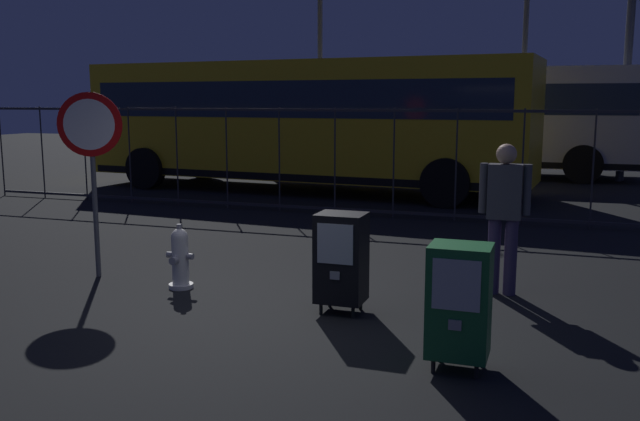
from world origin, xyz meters
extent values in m
plane|color=black|center=(0.00, 0.00, 0.00)|extent=(60.00, 60.00, 0.00)
cylinder|color=silver|center=(-1.21, 0.66, 0.03)|extent=(0.28, 0.28, 0.05)
cylinder|color=silver|center=(-1.21, 0.66, 0.33)|extent=(0.19, 0.19, 0.55)
sphere|color=silver|center=(-1.21, 0.66, 0.60)|extent=(0.19, 0.19, 0.19)
cylinder|color=gray|center=(-1.21, 0.66, 0.72)|extent=(0.06, 0.06, 0.05)
cylinder|color=gray|center=(-1.21, 0.53, 0.35)|extent=(0.09, 0.08, 0.09)
cylinder|color=gray|center=(-1.34, 0.66, 0.38)|extent=(0.07, 0.07, 0.07)
cylinder|color=gray|center=(-1.08, 0.66, 0.38)|extent=(0.07, 0.07, 0.07)
cylinder|color=black|center=(0.64, 0.26, 0.06)|extent=(0.04, 0.04, 0.12)
cylinder|color=black|center=(0.97, 0.26, 0.06)|extent=(0.04, 0.04, 0.12)
cylinder|color=black|center=(0.64, 0.54, 0.06)|extent=(0.04, 0.04, 0.12)
cylinder|color=black|center=(0.97, 0.54, 0.06)|extent=(0.04, 0.04, 0.12)
cube|color=black|center=(0.81, 0.40, 0.57)|extent=(0.48, 0.40, 0.90)
cube|color=#B2B7BF|center=(0.81, 0.19, 0.75)|extent=(0.36, 0.01, 0.40)
cube|color=gray|center=(0.81, 0.19, 0.43)|extent=(0.10, 0.02, 0.08)
cylinder|color=black|center=(1.97, -0.86, 0.06)|extent=(0.04, 0.04, 0.12)
cylinder|color=black|center=(2.30, -0.86, 0.06)|extent=(0.04, 0.04, 0.12)
cylinder|color=black|center=(1.97, -0.58, 0.06)|extent=(0.04, 0.04, 0.12)
cylinder|color=black|center=(2.30, -0.58, 0.06)|extent=(0.04, 0.04, 0.12)
cube|color=#19602D|center=(2.13, -0.72, 0.57)|extent=(0.48, 0.40, 0.90)
cube|color=#B2B7BF|center=(2.13, -0.93, 0.75)|extent=(0.36, 0.01, 0.40)
cube|color=gray|center=(2.13, -0.93, 0.43)|extent=(0.10, 0.02, 0.08)
cylinder|color=#4C4F54|center=(-2.43, 0.79, 1.10)|extent=(0.06, 0.06, 2.20)
cylinder|color=red|center=(-2.43, 0.77, 1.85)|extent=(0.71, 0.31, 0.76)
cylinder|color=white|center=(-2.43, 0.76, 1.85)|extent=(0.56, 0.23, 0.60)
cylinder|color=#382D51|center=(2.20, 1.62, 0.42)|extent=(0.14, 0.14, 0.85)
cylinder|color=#382D51|center=(2.38, 1.62, 0.42)|extent=(0.14, 0.14, 0.85)
cube|color=#3F3F47|center=(2.29, 1.62, 1.15)|extent=(0.36, 0.20, 0.60)
sphere|color=tan|center=(2.29, 1.62, 1.56)|extent=(0.22, 0.22, 0.22)
cylinder|color=#3F3F47|center=(2.06, 1.62, 1.18)|extent=(0.09, 0.09, 0.55)
cylinder|color=#3F3F47|center=(2.52, 1.62, 1.18)|extent=(0.09, 0.09, 0.55)
cube|color=#2D2D33|center=(0.00, 6.13, 1.95)|extent=(18.00, 0.04, 0.05)
cube|color=#2D2D33|center=(0.00, 6.13, 0.10)|extent=(18.00, 0.04, 0.05)
cylinder|color=#2D2D33|center=(-9.00, 6.13, 1.00)|extent=(0.03, 0.03, 2.00)
cylinder|color=#2D2D33|center=(-7.88, 6.13, 1.00)|extent=(0.03, 0.03, 2.00)
cylinder|color=#2D2D33|center=(-6.75, 6.13, 1.00)|extent=(0.03, 0.03, 2.00)
cylinder|color=#2D2D33|center=(-5.62, 6.13, 1.00)|extent=(0.03, 0.03, 2.00)
cylinder|color=#2D2D33|center=(-4.50, 6.13, 1.00)|extent=(0.03, 0.03, 2.00)
cylinder|color=#2D2D33|center=(-3.38, 6.13, 1.00)|extent=(0.03, 0.03, 2.00)
cylinder|color=#2D2D33|center=(-2.25, 6.13, 1.00)|extent=(0.03, 0.03, 2.00)
cylinder|color=#2D2D33|center=(-1.12, 6.13, 1.00)|extent=(0.03, 0.03, 2.00)
cylinder|color=#2D2D33|center=(0.00, 6.13, 1.00)|extent=(0.03, 0.03, 2.00)
cylinder|color=#2D2D33|center=(1.12, 6.13, 1.00)|extent=(0.03, 0.03, 2.00)
cylinder|color=#2D2D33|center=(2.25, 6.13, 1.00)|extent=(0.03, 0.03, 2.00)
cylinder|color=#2D2D33|center=(3.38, 6.13, 1.00)|extent=(0.03, 0.03, 2.00)
cube|color=gold|center=(-2.85, 9.13, 1.67)|extent=(10.66, 3.29, 2.65)
cube|color=#1E2838|center=(-2.85, 9.13, 2.15)|extent=(10.03, 3.26, 0.80)
cube|color=black|center=(-2.85, 9.13, 0.45)|extent=(10.45, 3.28, 0.16)
cylinder|color=black|center=(0.72, 7.61, 0.50)|extent=(1.02, 0.35, 1.00)
cylinder|color=black|center=(0.91, 10.10, 0.50)|extent=(1.02, 0.35, 1.00)
cylinder|color=black|center=(-6.61, 8.16, 0.50)|extent=(1.02, 0.35, 1.00)
cylinder|color=black|center=(-6.42, 10.66, 0.50)|extent=(1.02, 0.35, 1.00)
cube|color=beige|center=(-0.28, 13.94, 1.67)|extent=(10.57, 2.79, 2.65)
cube|color=#1E2838|center=(-0.28, 13.94, 2.15)|extent=(9.94, 2.79, 0.80)
cube|color=black|center=(-0.28, 13.94, 0.45)|extent=(10.36, 2.80, 0.16)
cylinder|color=black|center=(3.43, 12.79, 0.50)|extent=(1.01, 0.31, 1.00)
cylinder|color=black|center=(3.36, 15.29, 0.50)|extent=(1.01, 0.31, 1.00)
cylinder|color=black|center=(-3.91, 12.58, 0.50)|extent=(1.01, 0.31, 1.00)
cylinder|color=black|center=(-3.98, 15.08, 0.50)|extent=(1.01, 0.31, 1.00)
cylinder|color=#4C4F54|center=(4.36, 13.66, 4.22)|extent=(0.14, 0.14, 8.44)
cylinder|color=#4C4F54|center=(-3.78, 12.91, 4.01)|extent=(0.14, 0.14, 8.02)
cylinder|color=#4C4F54|center=(4.44, 13.86, 3.48)|extent=(0.14, 0.14, 6.96)
cylinder|color=#4C4F54|center=(1.84, 13.27, 3.88)|extent=(0.14, 0.14, 7.75)
camera|label=1|loc=(2.81, -5.99, 2.14)|focal=38.32mm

